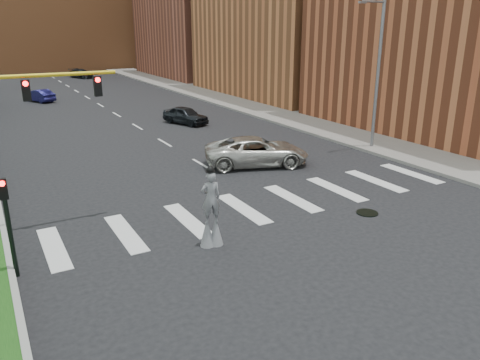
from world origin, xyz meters
TOP-DOWN VIEW (x-y plane):
  - ground_plane at (0.00, 0.00)m, footprint 160.00×160.00m
  - sidewalk_right at (12.50, 25.00)m, footprint 5.00×90.00m
  - manhole at (3.00, -2.00)m, footprint 0.90×0.90m
  - building_far at (22.00, 54.00)m, footprint 16.00×22.00m
  - building_backdrop at (6.00, 78.00)m, footprint 26.00×14.00m
  - streetlight at (10.90, 6.00)m, footprint 2.05×0.20m
  - traffic_signal at (-9.78, 3.00)m, footprint 5.30×0.23m
  - secondary_signal at (-10.30, -0.50)m, footprint 0.25×0.21m
  - stilt_performer at (-4.00, -1.50)m, footprint 0.83×0.58m
  - suv_crossing at (2.65, 6.40)m, footprint 6.32×4.42m
  - car_near at (3.74, 19.20)m, footprint 3.02×4.37m
  - car_mid at (-4.93, 37.22)m, footprint 2.84×4.07m
  - car_far at (3.64, 59.23)m, footprint 3.25×4.88m

SIDE VIEW (x-z plane):
  - ground_plane at x=0.00m, z-range 0.00..0.00m
  - manhole at x=3.00m, z-range 0.00..0.04m
  - sidewalk_right at x=12.50m, z-range 0.00..0.18m
  - car_mid at x=-4.93m, z-range 0.00..1.27m
  - car_far at x=3.64m, z-range 0.00..1.31m
  - car_near at x=3.74m, z-range 0.00..1.38m
  - suv_crossing at x=2.65m, z-range 0.00..1.60m
  - stilt_performer at x=-4.00m, z-range -0.27..2.67m
  - secondary_signal at x=-10.30m, z-range 0.33..3.56m
  - traffic_signal at x=-9.78m, z-range 1.05..7.25m
  - streetlight at x=10.90m, z-range 0.40..9.40m
  - building_backdrop at x=6.00m, z-range 0.00..18.00m
  - building_far at x=22.00m, z-range 0.00..20.00m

